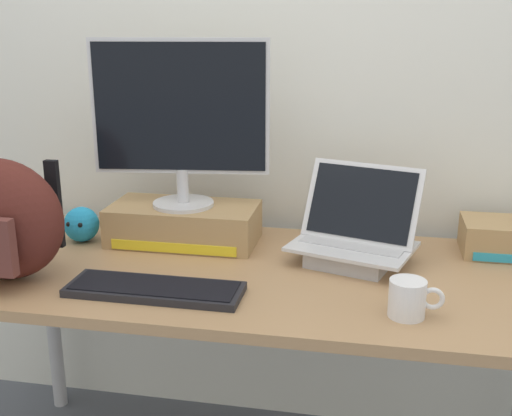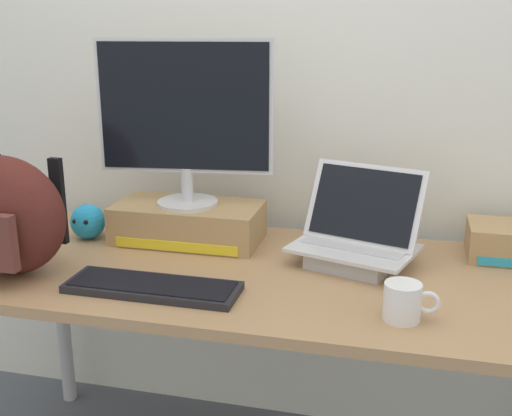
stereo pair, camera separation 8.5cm
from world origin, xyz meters
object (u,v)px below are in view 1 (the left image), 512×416
Objects in this scene: toner_box_yellow at (184,224)px; open_laptop at (354,243)px; messenger_backpack at (0,220)px; plush_toy at (82,224)px; coffee_mug at (408,298)px; external_keyboard at (155,289)px; desktop_monitor at (180,118)px.

open_laptop is (0.53, -0.08, -0.00)m from toner_box_yellow.
messenger_backpack is 3.25× the size of plush_toy.
plush_toy is at bearing 78.67° from messenger_backpack.
external_keyboard is at bearing 178.86° from coffee_mug.
coffee_mug is (0.67, -0.40, -0.35)m from desktop_monitor.
toner_box_yellow is 0.79m from coffee_mug.
toner_box_yellow is 0.40m from external_keyboard.
toner_box_yellow is 0.86× the size of desktop_monitor.
toner_box_yellow is at bearing 92.55° from desktop_monitor.
external_keyboard is 0.46m from messenger_backpack.
coffee_mug is 1.05m from plush_toy.
external_keyboard is at bearing -1.52° from messenger_backpack.
open_laptop reaches higher than coffee_mug.
open_laptop is at bearing -8.11° from toner_box_yellow.
open_laptop reaches higher than toner_box_yellow.
coffee_mug is 1.17× the size of plush_toy.
coffee_mug is (1.06, -0.03, -0.12)m from messenger_backpack.
desktop_monitor is 1.17× the size of external_keyboard.
desktop_monitor is 0.47m from plush_toy.
coffee_mug is at bearing -49.67° from open_laptop.
toner_box_yellow reaches higher than external_keyboard.
coffee_mug is (0.67, -0.41, -0.01)m from toner_box_yellow.
external_keyboard is at bearing -91.14° from desktop_monitor.
open_laptop is at bearing -1.38° from plush_toy.
messenger_backpack is at bearing -136.24° from toner_box_yellow.
desktop_monitor is at bearing 44.74° from messenger_backpack.
open_laptop is 1.09× the size of messenger_backpack.
desktop_monitor is 0.86m from coffee_mug.
messenger_backpack is at bearing -102.42° from plush_toy.
desktop_monitor is 1.48× the size of messenger_backpack.
coffee_mug is at bearing -0.65° from messenger_backpack.
messenger_backpack reaches higher than toner_box_yellow.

